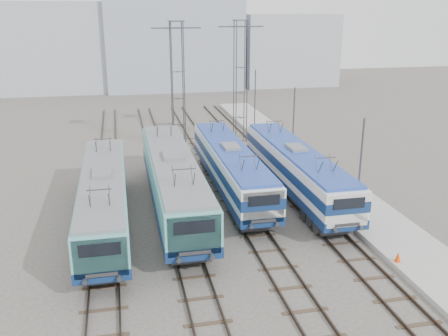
% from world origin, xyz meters
% --- Properties ---
extents(ground, '(160.00, 160.00, 0.00)m').
position_xyz_m(ground, '(0.00, 0.00, 0.00)').
color(ground, '#514C47').
extents(platform, '(4.00, 70.00, 0.30)m').
position_xyz_m(platform, '(10.20, 8.00, 0.15)').
color(platform, '#9E9E99').
rests_on(platform, ground).
extents(locomotive_far_left, '(2.74, 17.27, 3.25)m').
position_xyz_m(locomotive_far_left, '(-6.75, 5.06, 2.16)').
color(locomotive_far_left, navy).
rests_on(locomotive_far_left, ground).
extents(locomotive_center_left, '(2.97, 18.77, 3.53)m').
position_xyz_m(locomotive_center_left, '(-2.25, 6.82, 2.33)').
color(locomotive_center_left, navy).
rests_on(locomotive_center_left, ground).
extents(locomotive_center_right, '(2.72, 17.16, 3.23)m').
position_xyz_m(locomotive_center_right, '(2.25, 9.33, 2.20)').
color(locomotive_center_right, navy).
rests_on(locomotive_center_right, ground).
extents(locomotive_far_right, '(2.75, 17.37, 3.27)m').
position_xyz_m(locomotive_far_right, '(6.75, 7.93, 2.22)').
color(locomotive_far_right, navy).
rests_on(locomotive_far_right, ground).
extents(catenary_tower_west, '(4.50, 1.20, 12.00)m').
position_xyz_m(catenary_tower_west, '(0.00, 22.00, 6.64)').
color(catenary_tower_west, '#3F4247').
rests_on(catenary_tower_west, ground).
extents(catenary_tower_east, '(4.50, 1.20, 12.00)m').
position_xyz_m(catenary_tower_east, '(6.50, 24.00, 6.64)').
color(catenary_tower_east, '#3F4247').
rests_on(catenary_tower_east, ground).
extents(mast_front, '(0.12, 0.12, 7.00)m').
position_xyz_m(mast_front, '(8.60, 2.00, 3.50)').
color(mast_front, '#3F4247').
rests_on(mast_front, ground).
extents(mast_mid, '(0.12, 0.12, 7.00)m').
position_xyz_m(mast_mid, '(8.60, 14.00, 3.50)').
color(mast_mid, '#3F4247').
rests_on(mast_mid, ground).
extents(mast_rear, '(0.12, 0.12, 7.00)m').
position_xyz_m(mast_rear, '(8.60, 26.00, 3.50)').
color(mast_rear, '#3F4247').
rests_on(mast_rear, ground).
extents(safety_cone, '(0.34, 0.34, 0.55)m').
position_xyz_m(safety_cone, '(8.53, -3.12, 0.57)').
color(safety_cone, '#E34005').
rests_on(safety_cone, platform).
extents(building_west, '(18.00, 12.00, 14.00)m').
position_xyz_m(building_west, '(-14.00, 62.00, 7.00)').
color(building_west, '#9CA4AD').
rests_on(building_west, ground).
extents(building_center, '(22.00, 14.00, 18.00)m').
position_xyz_m(building_center, '(4.00, 62.00, 9.00)').
color(building_center, '#8F9AAE').
rests_on(building_center, ground).
extents(building_east, '(16.00, 12.00, 12.00)m').
position_xyz_m(building_east, '(24.00, 62.00, 6.00)').
color(building_east, '#9CA4AD').
rests_on(building_east, ground).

